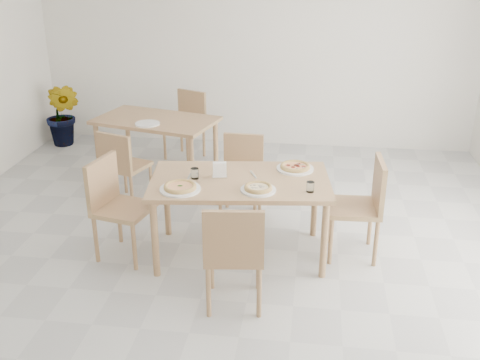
# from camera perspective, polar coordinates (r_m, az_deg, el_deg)

# --- Properties ---
(main_table) EXTENTS (1.67, 1.07, 0.75)m
(main_table) POSITION_cam_1_polar(r_m,az_deg,el_deg) (4.96, 0.00, -0.77)
(main_table) COLOR tan
(main_table) RESTS_ON ground
(chair_south) EXTENTS (0.50, 0.50, 0.91)m
(chair_south) POSITION_cam_1_polar(r_m,az_deg,el_deg) (4.27, -0.61, -7.09)
(chair_south) COLOR #A38351
(chair_south) RESTS_ON ground
(chair_north) EXTENTS (0.43, 0.43, 0.85)m
(chair_north) POSITION_cam_1_polar(r_m,az_deg,el_deg) (5.83, 0.18, 1.04)
(chair_north) COLOR #A38351
(chair_north) RESTS_ON ground
(chair_west) EXTENTS (0.55, 0.55, 0.93)m
(chair_west) POSITION_cam_1_polar(r_m,az_deg,el_deg) (5.15, -12.56, -2.08)
(chair_west) COLOR #A38351
(chair_west) RESTS_ON ground
(chair_east) EXTENTS (0.48, 0.48, 0.93)m
(chair_east) POSITION_cam_1_polar(r_m,az_deg,el_deg) (5.13, 12.46, -2.11)
(chair_east) COLOR #A38351
(chair_east) RESTS_ON ground
(plate_margherita) EXTENTS (0.35, 0.35, 0.02)m
(plate_margherita) POSITION_cam_1_polar(r_m,az_deg,el_deg) (4.74, -6.10, -0.92)
(plate_margherita) COLOR white
(plate_margherita) RESTS_ON main_table
(plate_mushroom) EXTENTS (0.30, 0.30, 0.02)m
(plate_mushroom) POSITION_cam_1_polar(r_m,az_deg,el_deg) (4.70, 1.86, -1.01)
(plate_mushroom) COLOR white
(plate_mushroom) RESTS_ON main_table
(plate_pepperoni) EXTENTS (0.34, 0.34, 0.02)m
(plate_pepperoni) POSITION_cam_1_polar(r_m,az_deg,el_deg) (5.17, 5.61, 1.16)
(plate_pepperoni) COLOR white
(plate_pepperoni) RESTS_ON main_table
(pizza_margherita) EXTENTS (0.34, 0.34, 0.03)m
(pizza_margherita) POSITION_cam_1_polar(r_m,az_deg,el_deg) (4.73, -6.11, -0.67)
(pizza_margherita) COLOR #F2CC72
(pizza_margherita) RESTS_ON plate_margherita
(pizza_mushroom) EXTENTS (0.31, 0.31, 0.03)m
(pizza_mushroom) POSITION_cam_1_polar(r_m,az_deg,el_deg) (4.69, 1.86, -0.75)
(pizza_mushroom) COLOR #F2CC72
(pizza_mushroom) RESTS_ON plate_mushroom
(pizza_pepperoni) EXTENTS (0.33, 0.33, 0.03)m
(pizza_pepperoni) POSITION_cam_1_polar(r_m,az_deg,el_deg) (5.16, 5.62, 1.40)
(pizza_pepperoni) COLOR #F2CC72
(pizza_pepperoni) RESTS_ON plate_pepperoni
(tumbler_a) EXTENTS (0.07, 0.07, 0.09)m
(tumbler_a) POSITION_cam_1_polar(r_m,az_deg,el_deg) (4.95, -4.62, 0.68)
(tumbler_a) COLOR white
(tumbler_a) RESTS_ON main_table
(tumbler_b) EXTENTS (0.07, 0.07, 0.09)m
(tumbler_b) POSITION_cam_1_polar(r_m,az_deg,el_deg) (4.70, 7.16, -0.70)
(tumbler_b) COLOR white
(tumbler_b) RESTS_ON main_table
(napkin_holder) EXTENTS (0.14, 0.09, 0.15)m
(napkin_holder) POSITION_cam_1_polar(r_m,az_deg,el_deg) (4.94, -2.08, 0.98)
(napkin_holder) COLOR silver
(napkin_holder) RESTS_ON main_table
(fork_a) EXTENTS (0.09, 0.18, 0.01)m
(fork_a) POSITION_cam_1_polar(r_m,az_deg,el_deg) (5.02, 1.37, 0.54)
(fork_a) COLOR silver
(fork_a) RESTS_ON main_table
(fork_b) EXTENTS (0.02, 0.19, 0.01)m
(fork_b) POSITION_cam_1_polar(r_m,az_deg,el_deg) (5.00, -5.19, 0.33)
(fork_b) COLOR silver
(fork_b) RESTS_ON main_table
(second_table) EXTENTS (1.55, 1.12, 0.75)m
(second_table) POSITION_cam_1_polar(r_m,az_deg,el_deg) (6.78, -8.53, 5.44)
(second_table) COLOR #A38351
(second_table) RESTS_ON ground
(chair_back_s) EXTENTS (0.53, 0.53, 0.84)m
(chair_back_s) POSITION_cam_1_polar(r_m,az_deg,el_deg) (6.16, -11.92, 1.72)
(chair_back_s) COLOR #A38351
(chair_back_s) RESTS_ON ground
(chair_back_n) EXTENTS (0.57, 0.57, 0.88)m
(chair_back_n) POSITION_cam_1_polar(r_m,az_deg,el_deg) (7.51, -5.37, 6.12)
(chair_back_n) COLOR #A38351
(chair_back_n) RESTS_ON ground
(plate_empty) EXTENTS (0.28, 0.28, 0.02)m
(plate_empty) POSITION_cam_1_polar(r_m,az_deg,el_deg) (6.54, -9.39, 5.67)
(plate_empty) COLOR white
(plate_empty) RESTS_ON second_table
(potted_plant) EXTENTS (0.56, 0.48, 0.90)m
(potted_plant) POSITION_cam_1_polar(r_m,az_deg,el_deg) (8.29, -17.51, 6.36)
(potted_plant) COLOR #226C20
(potted_plant) RESTS_ON ground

